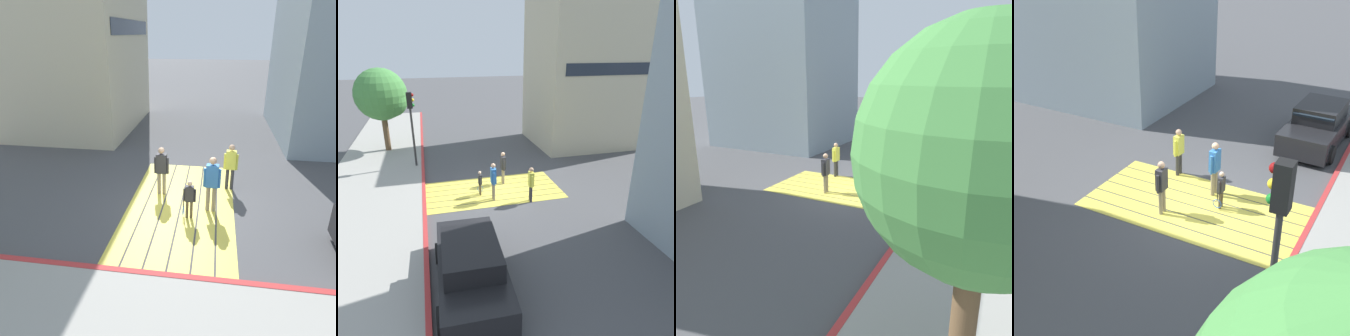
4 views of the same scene
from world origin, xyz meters
TOP-DOWN VIEW (x-y plane):
  - ground_plane at (0.00, 0.00)m, footprint 120.00×120.00m
  - crosswalk_stripes at (0.00, 0.00)m, footprint 6.40×3.25m
  - curb_painted at (-3.25, 0.00)m, footprint 0.16×40.00m
  - car_parked_near_curb at (-2.00, -6.16)m, footprint 2.11×4.36m
  - traffic_light_corner at (-3.58, 4.15)m, footprint 0.39×0.28m
  - pedestrian_adult_lead at (-0.18, -0.92)m, footprint 0.24×0.51m
  - pedestrian_adult_trailing at (1.38, -1.51)m, footprint 0.24×0.48m
  - pedestrian_adult_side at (0.67, 0.73)m, footprint 0.22×0.49m
  - pedestrian_child_with_racket at (-0.69, -0.30)m, footprint 0.28×0.37m

SIDE VIEW (x-z plane):
  - ground_plane at x=0.00m, z-range 0.00..0.00m
  - crosswalk_stripes at x=0.00m, z-range 0.00..0.01m
  - curb_painted at x=-3.25m, z-range 0.00..0.13m
  - pedestrian_child_with_racket at x=-0.69m, z-range 0.07..1.27m
  - car_parked_near_curb at x=-2.00m, z-range -0.05..1.52m
  - pedestrian_adult_trailing at x=1.38m, z-range 0.13..1.76m
  - pedestrian_adult_side at x=0.67m, z-range 0.14..1.79m
  - pedestrian_adult_lead at x=-0.18m, z-range 0.14..1.89m
  - traffic_light_corner at x=-3.58m, z-range 0.92..5.16m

